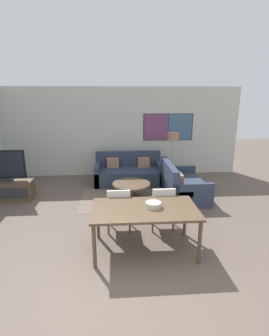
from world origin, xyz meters
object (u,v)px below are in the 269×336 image
(television, at_px, (3,166))
(tv_console, at_px, (7,190))
(sofa_main, at_px, (129,173))
(dining_chair_left, at_px, (119,206))
(dining_chair_centre, at_px, (162,205))
(fruit_bowl, at_px, (153,204))
(floor_lamp, at_px, (173,140))
(coffee_table, at_px, (131,187))
(dining_table, at_px, (145,212))
(sofa_side, at_px, (181,186))

(television, bearing_deg, tv_console, -90.00)
(sofa_main, distance_m, dining_chair_left, 2.98)
(dining_chair_centre, bearing_deg, fruit_bowl, -112.45)
(fruit_bowl, height_order, floor_lamp, floor_lamp)
(tv_console, bearing_deg, fruit_bowl, -36.05)
(sofa_main, distance_m, coffee_table, 1.34)
(dining_table, bearing_deg, television, 142.40)
(tv_console, xyz_separation_m, television, (0.00, 0.00, 0.63))
(tv_console, relative_size, television, 1.22)
(sofa_main, distance_m, dining_table, 3.65)
(tv_console, distance_m, sofa_main, 3.33)
(sofa_main, bearing_deg, floor_lamp, -1.78)
(coffee_table, bearing_deg, dining_table, -87.93)
(floor_lamp, bearing_deg, coffee_table, -135.30)
(dining_chair_centre, xyz_separation_m, floor_lamp, (0.81, 2.90, 0.75))
(television, relative_size, coffee_table, 1.11)
(dining_chair_left, bearing_deg, sofa_side, 46.20)
(sofa_side, height_order, fruit_bowl, sofa_side)
(tv_console, bearing_deg, coffee_table, -3.17)
(coffee_table, distance_m, dining_chair_left, 1.67)
(television, distance_m, coffee_table, 3.18)
(floor_lamp, bearing_deg, tv_console, -165.78)
(sofa_side, relative_size, dining_chair_left, 1.86)
(dining_chair_left, bearing_deg, television, 147.20)
(television, height_order, coffee_table, television)
(dining_chair_centre, relative_size, fruit_bowl, 3.30)
(television, height_order, dining_chair_left, television)
(floor_lamp, bearing_deg, fruit_bowl, -106.91)
(coffee_table, height_order, dining_table, dining_table)
(dining_chair_left, height_order, floor_lamp, floor_lamp)
(dining_table, bearing_deg, fruit_bowl, 11.57)
(fruit_bowl, bearing_deg, sofa_main, 93.61)
(television, bearing_deg, dining_chair_left, -32.80)
(tv_console, bearing_deg, sofa_side, -1.39)
(sofa_side, height_order, dining_chair_centre, sofa_side)
(television, height_order, sofa_main, television)
(tv_console, distance_m, sofa_side, 4.41)
(television, bearing_deg, coffee_table, -3.18)
(coffee_table, bearing_deg, floor_lamp, 44.70)
(dining_table, relative_size, dining_chair_centre, 1.97)
(dining_chair_centre, distance_m, fruit_bowl, 0.78)
(dining_chair_left, relative_size, fruit_bowl, 3.30)
(dining_table, bearing_deg, floor_lamp, 71.14)
(tv_console, height_order, sofa_main, sofa_main)
(dining_chair_centre, xyz_separation_m, fruit_bowl, (-0.27, -0.66, 0.30))
(sofa_side, bearing_deg, tv_console, 88.61)
(sofa_main, relative_size, dining_chair_centre, 2.26)
(sofa_main, bearing_deg, sofa_side, -44.69)
(television, xyz_separation_m, floor_lamp, (4.43, 1.12, 0.39))
(television, bearing_deg, sofa_side, -1.40)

